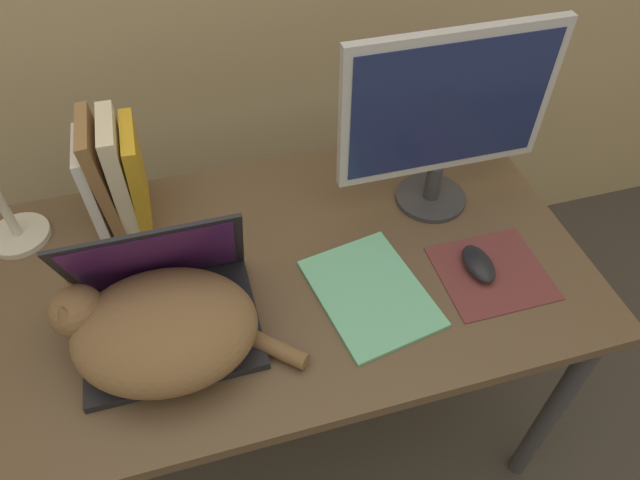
{
  "coord_description": "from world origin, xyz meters",
  "views": [
    {
      "loc": [
        -0.11,
        -0.4,
        1.64
      ],
      "look_at": [
        0.09,
        0.32,
        0.83
      ],
      "focal_mm": 32.0,
      "sensor_mm": 36.0,
      "label": 1
    }
  ],
  "objects_px": {
    "cat": "(160,328)",
    "external_monitor": "(446,116)",
    "laptop": "(167,307)",
    "book_row": "(114,174)",
    "notepad": "(370,293)",
    "computer_mouse": "(479,264)"
  },
  "relations": [
    {
      "from": "cat",
      "to": "external_monitor",
      "type": "distance_m",
      "value": 0.69
    },
    {
      "from": "laptop",
      "to": "external_monitor",
      "type": "bearing_deg",
      "value": 16.7
    },
    {
      "from": "book_row",
      "to": "external_monitor",
      "type": "bearing_deg",
      "value": -12.12
    },
    {
      "from": "cat",
      "to": "external_monitor",
      "type": "relative_size",
      "value": 0.94
    },
    {
      "from": "external_monitor",
      "to": "notepad",
      "type": "relative_size",
      "value": 1.51
    },
    {
      "from": "laptop",
      "to": "book_row",
      "type": "xyz_separation_m",
      "value": [
        -0.07,
        0.33,
        0.07
      ]
    },
    {
      "from": "cat",
      "to": "book_row",
      "type": "xyz_separation_m",
      "value": [
        -0.05,
        0.39,
        0.04
      ]
    },
    {
      "from": "external_monitor",
      "to": "computer_mouse",
      "type": "bearing_deg",
      "value": -87.52
    },
    {
      "from": "laptop",
      "to": "notepad",
      "type": "relative_size",
      "value": 1.07
    },
    {
      "from": "external_monitor",
      "to": "laptop",
      "type": "bearing_deg",
      "value": -163.3
    },
    {
      "from": "computer_mouse",
      "to": "book_row",
      "type": "relative_size",
      "value": 0.41
    },
    {
      "from": "computer_mouse",
      "to": "notepad",
      "type": "bearing_deg",
      "value": -179.97
    },
    {
      "from": "book_row",
      "to": "notepad",
      "type": "relative_size",
      "value": 0.83
    },
    {
      "from": "cat",
      "to": "computer_mouse",
      "type": "bearing_deg",
      "value": 1.98
    },
    {
      "from": "laptop",
      "to": "book_row",
      "type": "relative_size",
      "value": 1.29
    },
    {
      "from": "computer_mouse",
      "to": "notepad",
      "type": "relative_size",
      "value": 0.34
    },
    {
      "from": "cat",
      "to": "laptop",
      "type": "bearing_deg",
      "value": 76.99
    },
    {
      "from": "laptop",
      "to": "cat",
      "type": "relative_size",
      "value": 0.75
    },
    {
      "from": "book_row",
      "to": "laptop",
      "type": "bearing_deg",
      "value": -78.45
    },
    {
      "from": "notepad",
      "to": "computer_mouse",
      "type": "bearing_deg",
      "value": 0.03
    },
    {
      "from": "laptop",
      "to": "notepad",
      "type": "height_order",
      "value": "laptop"
    },
    {
      "from": "computer_mouse",
      "to": "external_monitor",
      "type": "bearing_deg",
      "value": 92.48
    }
  ]
}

